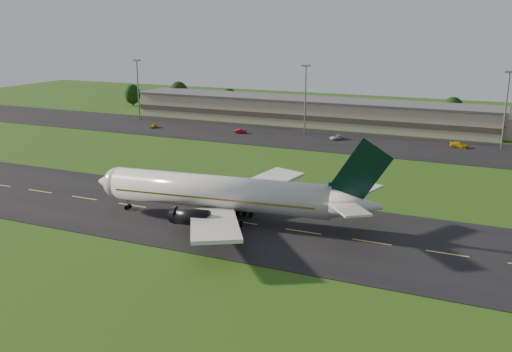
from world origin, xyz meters
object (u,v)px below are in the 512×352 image
at_px(airliner, 224,193).
at_px(service_vehicle_a, 154,126).
at_px(service_vehicle_c, 337,137).
at_px(service_vehicle_d, 459,145).
at_px(service_vehicle_b, 241,131).
at_px(light_mast_centre, 305,91).
at_px(terminal, 325,113).
at_px(light_mast_west, 138,82).
at_px(light_mast_east, 507,101).

bearing_deg(airliner, service_vehicle_a, 124.90).
distance_m(service_vehicle_c, service_vehicle_d, 33.00).
bearing_deg(service_vehicle_b, light_mast_centre, -88.73).
bearing_deg(terminal, service_vehicle_b, -127.02).
bearing_deg(service_vehicle_d, light_mast_west, 101.65).
relative_size(airliner, service_vehicle_a, 14.58).
xyz_separation_m(terminal, service_vehicle_b, (-18.65, -24.73, -3.30)).
height_order(service_vehicle_b, service_vehicle_d, service_vehicle_d).
height_order(terminal, light_mast_west, light_mast_west).
bearing_deg(service_vehicle_d, airliner, 171.42).
distance_m(airliner, service_vehicle_d, 82.91).
xyz_separation_m(airliner, service_vehicle_a, (-60.32, 68.46, -3.96)).
xyz_separation_m(terminal, service_vehicle_a, (-47.92, -27.62, -3.29)).
bearing_deg(light_mast_east, light_mast_centre, 180.00).
xyz_separation_m(light_mast_west, light_mast_centre, (60.00, 0.00, 0.00)).
distance_m(service_vehicle_a, service_vehicle_b, 29.41).
height_order(light_mast_east, service_vehicle_c, light_mast_east).
xyz_separation_m(service_vehicle_a, service_vehicle_d, (91.22, 8.37, 0.11)).
relative_size(service_vehicle_b, service_vehicle_c, 0.79).
bearing_deg(airliner, light_mast_centre, 93.32).
bearing_deg(service_vehicle_d, terminal, 79.35).
bearing_deg(light_mast_east, service_vehicle_c, -172.17).
relative_size(light_mast_centre, light_mast_east, 1.00).
relative_size(light_mast_west, service_vehicle_c, 4.45).
xyz_separation_m(service_vehicle_c, service_vehicle_d, (32.87, 2.87, 0.08)).
bearing_deg(airliner, service_vehicle_b, 107.03).
relative_size(airliner, terminal, 0.35).
relative_size(light_mast_west, service_vehicle_b, 5.65).
bearing_deg(service_vehicle_d, service_vehicle_b, 108.38).
height_order(terminal, service_vehicle_a, terminal).
xyz_separation_m(light_mast_centre, service_vehicle_d, (44.70, -3.07, -11.93)).
bearing_deg(light_mast_centre, service_vehicle_c, -26.67).
bearing_deg(service_vehicle_c, service_vehicle_b, -144.30).
bearing_deg(light_mast_east, service_vehicle_b, -173.25).
xyz_separation_m(airliner, service_vehicle_d, (30.90, 76.84, -3.85)).
xyz_separation_m(service_vehicle_b, service_vehicle_c, (29.07, 2.61, 0.04)).
bearing_deg(light_mast_centre, terminal, 85.05).
bearing_deg(service_vehicle_a, light_mast_east, -8.59).
xyz_separation_m(airliner, terminal, (-12.39, 96.09, -0.67)).
height_order(terminal, service_vehicle_b, terminal).
bearing_deg(service_vehicle_d, light_mast_centre, 99.40).
bearing_deg(light_mast_west, light_mast_centre, 0.00).
distance_m(terminal, service_vehicle_d, 47.49).
distance_m(terminal, light_mast_centre, 18.45).
bearing_deg(service_vehicle_a, service_vehicle_c, -9.63).
height_order(terminal, light_mast_centre, light_mast_centre).
distance_m(light_mast_west, service_vehicle_b, 45.23).
distance_m(light_mast_centre, light_mast_east, 55.00).
relative_size(light_mast_centre, service_vehicle_c, 4.45).
xyz_separation_m(light_mast_centre, light_mast_east, (55.00, 0.00, 0.00)).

